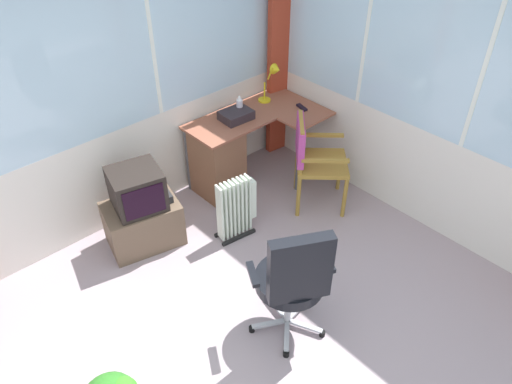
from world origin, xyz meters
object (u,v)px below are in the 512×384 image
tv_on_stand (142,212)px  spray_bottle (240,105)px  office_chair (294,278)px  wooden_armchair (310,152)px  desk_lamp (274,77)px  tv_remote (302,107)px  space_heater (237,208)px  desk (223,156)px  paper_tray (236,115)px

tv_on_stand → spray_bottle: bearing=8.0°
office_chair → wooden_armchair: bearing=38.5°
desk_lamp → spray_bottle: size_ratio=1.85×
tv_remote → space_heater: tv_remote is taller
desk → wooden_armchair: (0.47, -0.73, 0.19)m
desk_lamp → paper_tray: size_ratio=1.33×
tv_remote → paper_tray: 0.70m
spray_bottle → wooden_armchair: (0.19, -0.78, -0.26)m
paper_tray → tv_on_stand: bearing=-173.5°
desk → tv_remote: (0.84, -0.28, 0.35)m
wooden_armchair → spray_bottle: bearing=103.7°
tv_remote → tv_on_stand: tv_on_stand is taller
paper_tray → space_heater: 0.96m
spray_bottle → wooden_armchair: spray_bottle is taller
desk → space_heater: bearing=-119.3°
office_chair → tv_on_stand: bearing=99.1°
spray_bottle → space_heater: spray_bottle is taller
wooden_armchair → office_chair: (-1.26, -1.00, 0.02)m
spray_bottle → wooden_armchair: bearing=-76.3°
office_chair → space_heater: size_ratio=1.73×
paper_tray → space_heater: paper_tray is taller
tv_remote → office_chair: office_chair is taller
paper_tray → wooden_armchair: 0.81m
spray_bottle → tv_on_stand: 1.43m
tv_on_stand → space_heater: bearing=-35.5°
spray_bottle → office_chair: 2.09m
tv_remote → spray_bottle: 0.65m
spray_bottle → space_heater: size_ratio=0.35×
desk_lamp → wooden_armchair: size_ratio=0.43×
desk → spray_bottle: spray_bottle is taller
tv_on_stand → paper_tray: bearing=6.5°
desk → tv_remote: size_ratio=8.89×
paper_tray → tv_on_stand: size_ratio=0.38×
office_chair → space_heater: office_chair is taller
desk_lamp → office_chair: 2.38m
tv_remote → space_heater: (-1.19, -0.35, -0.45)m
desk → wooden_armchair: bearing=-57.1°
desk → tv_on_stand: (-1.04, -0.14, -0.06)m
wooden_armchair → space_heater: bearing=172.6°
spray_bottle → wooden_armchair: size_ratio=0.23×
paper_tray → space_heater: (-0.55, -0.63, -0.48)m
tv_remote → office_chair: 2.18m
tv_remote → wooden_armchair: (-0.36, -0.46, -0.16)m
paper_tray → spray_bottle: bearing=27.5°
desk_lamp → space_heater: size_ratio=0.65×
paper_tray → wooden_armchair: bearing=-69.4°
desk → tv_remote: 0.95m
spray_bottle → tv_on_stand: size_ratio=0.27×
desk → wooden_armchair: wooden_armchair is taller
wooden_armchair → office_chair: office_chair is taller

